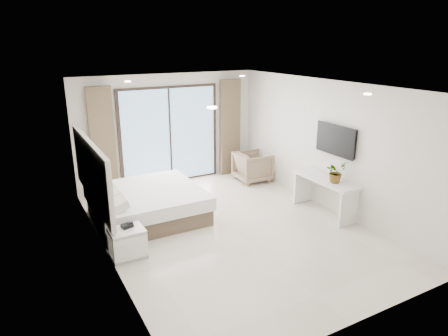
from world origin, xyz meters
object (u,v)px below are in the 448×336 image
Objects in this scene: bed at (146,204)px; console_desk at (325,188)px; nightstand at (127,243)px; armchair at (253,165)px.

console_desk is at bearing -24.87° from bed.
bed is 1.53m from nightstand.
armchair is (3.87, 2.22, 0.16)m from nightstand.
nightstand is 0.37× the size of console_desk.
console_desk reaches higher than nightstand.
nightstand is 0.68× the size of armchair.
bed is 3.23m from armchair.
nightstand is at bearing 122.40° from armchair.
bed is at bearing 59.69° from nightstand.
console_desk is at bearing -172.93° from armchair.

